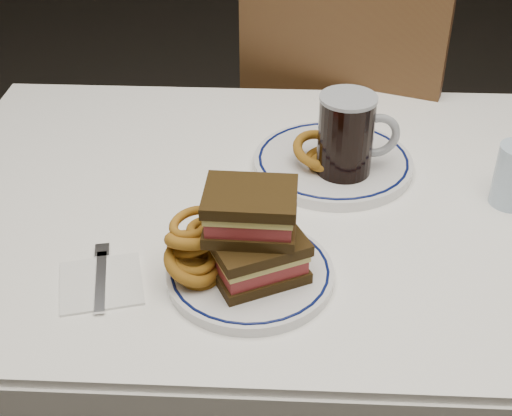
{
  "coord_description": "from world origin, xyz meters",
  "views": [
    {
      "loc": [
        -0.01,
        -1.03,
        1.44
      ],
      "look_at": [
        -0.05,
        -0.18,
        0.85
      ],
      "focal_mm": 50.0,
      "sensor_mm": 36.0,
      "label": 1
    }
  ],
  "objects_px": {
    "reuben_sandwich": "(254,234)",
    "main_plate": "(250,273)",
    "beer_mug": "(347,139)",
    "chair_far": "(346,134)",
    "far_plate": "(333,162)"
  },
  "relations": [
    {
      "from": "chair_far",
      "to": "main_plate",
      "type": "height_order",
      "value": "chair_far"
    },
    {
      "from": "main_plate",
      "to": "beer_mug",
      "type": "relative_size",
      "value": 1.51
    },
    {
      "from": "chair_far",
      "to": "reuben_sandwich",
      "type": "bearing_deg",
      "value": -103.53
    },
    {
      "from": "reuben_sandwich",
      "to": "beer_mug",
      "type": "xyz_separation_m",
      "value": [
        0.15,
        0.28,
        0.0
      ]
    },
    {
      "from": "reuben_sandwich",
      "to": "main_plate",
      "type": "bearing_deg",
      "value": 168.61
    },
    {
      "from": "reuben_sandwich",
      "to": "far_plate",
      "type": "xyz_separation_m",
      "value": [
        0.13,
        0.32,
        -0.07
      ]
    },
    {
      "from": "beer_mug",
      "to": "far_plate",
      "type": "height_order",
      "value": "beer_mug"
    },
    {
      "from": "reuben_sandwich",
      "to": "far_plate",
      "type": "distance_m",
      "value": 0.35
    },
    {
      "from": "far_plate",
      "to": "chair_far",
      "type": "bearing_deg",
      "value": 82.24
    },
    {
      "from": "main_plate",
      "to": "reuben_sandwich",
      "type": "xyz_separation_m",
      "value": [
        0.01,
        -0.0,
        0.07
      ]
    },
    {
      "from": "chair_far",
      "to": "beer_mug",
      "type": "bearing_deg",
      "value": -95.2
    },
    {
      "from": "reuben_sandwich",
      "to": "far_plate",
      "type": "bearing_deg",
      "value": 68.12
    },
    {
      "from": "main_plate",
      "to": "reuben_sandwich",
      "type": "distance_m",
      "value": 0.07
    },
    {
      "from": "reuben_sandwich",
      "to": "chair_far",
      "type": "bearing_deg",
      "value": 76.47
    },
    {
      "from": "beer_mug",
      "to": "main_plate",
      "type": "bearing_deg",
      "value": -118.7
    }
  ]
}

